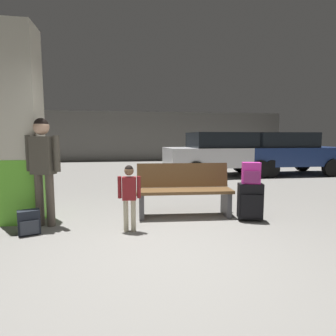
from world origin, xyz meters
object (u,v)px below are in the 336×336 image
backpack_dark_floor (29,223)px  parked_car_side (283,152)px  bench (184,190)px  parked_car_near (223,153)px  adult (43,160)px  structural_pillar (21,127)px  suitcase (250,201)px  child (129,191)px  backpack_bright (251,173)px

backpack_dark_floor → parked_car_side: (6.99, 5.26, 0.64)m
bench → parked_car_near: bearing=62.5°
adult → parked_car_near: (4.61, 4.87, -0.19)m
structural_pillar → suitcase: 3.80m
parked_car_near → child: bearing=-122.2°
parked_car_side → parked_car_near: same height
structural_pillar → bench: size_ratio=1.86×
adult → backpack_dark_floor: 0.92m
structural_pillar → bench: (2.58, -0.11, -1.06)m
adult → backpack_dark_floor: adult is taller
backpack_dark_floor → child: bearing=-4.1°
structural_pillar → backpack_bright: size_ratio=8.91×
bench → parked_car_near: parked_car_near is taller
suitcase → backpack_bright: backpack_bright is taller
bench → suitcase: size_ratio=2.70×
suitcase → adult: size_ratio=0.37×
structural_pillar → backpack_dark_floor: (0.27, -0.69, -1.34)m
structural_pillar → adult: (0.39, -0.33, -0.50)m
adult → parked_car_side: (6.87, 4.89, -0.19)m
child → parked_car_side: parked_car_side is taller
bench → adult: size_ratio=1.01×
backpack_dark_floor → parked_car_near: size_ratio=0.08×
structural_pillar → bench: bearing=-2.3°
parked_car_side → structural_pillar: bearing=-147.9°
suitcase → parked_car_side: 6.35m
backpack_dark_floor → parked_car_near: (4.73, 5.24, 0.64)m
parked_car_near → backpack_dark_floor: bearing=-132.1°
backpack_bright → parked_car_near: parked_car_near is taller
parked_car_side → parked_car_near: bearing=-179.6°
suitcase → backpack_dark_floor: size_ratio=1.78×
bench → backpack_bright: bearing=-25.6°
suitcase → adult: bearing=175.6°
bench → child: (-0.94, -0.69, 0.14)m
child → backpack_dark_floor: bearing=175.9°
backpack_bright → parked_car_side: (3.69, 5.14, 0.03)m
bench → suitcase: bench is taller
adult → backpack_dark_floor: (-0.12, -0.36, -0.83)m
suitcase → parked_car_near: size_ratio=0.14×
bench → parked_car_side: (4.68, 4.67, 0.36)m
bench → parked_car_near: 5.25m
child → backpack_dark_floor: 1.44m
suitcase → backpack_bright: bearing=-159.1°
backpack_bright → parked_car_side: parked_car_side is taller
backpack_bright → parked_car_side: bearing=54.3°
bench → structural_pillar: bearing=177.7°
structural_pillar → child: size_ratio=3.19×
bench → parked_car_side: parked_car_side is taller
suitcase → structural_pillar: bearing=170.8°
suitcase → parked_car_near: parked_car_near is taller
structural_pillar → bench: structural_pillar is taller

